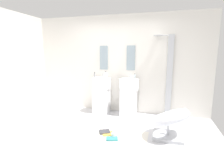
{
  "coord_description": "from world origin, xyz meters",
  "views": [
    {
      "loc": [
        1.18,
        -3.1,
        1.62
      ],
      "look_at": [
        0.15,
        0.55,
        0.95
      ],
      "focal_mm": 28.63,
      "sensor_mm": 36.0,
      "label": 1
    }
  ],
  "objects_px": {
    "pedestal_sink_left": "(101,93)",
    "soap_bottle_grey": "(95,76)",
    "magazine_charcoal": "(105,132)",
    "magazine_ochre": "(108,134)",
    "pedestal_sink_right": "(129,95)",
    "soap_bottle_white": "(106,75)",
    "shower_column": "(169,75)",
    "lounge_chair": "(169,120)",
    "magazine_teal": "(112,139)",
    "coffee_mug": "(114,135)",
    "soap_bottle_clear": "(135,76)"
  },
  "relations": [
    {
      "from": "pedestal_sink_left",
      "to": "soap_bottle_grey",
      "type": "xyz_separation_m",
      "value": [
        -0.13,
        -0.14,
        0.5
      ]
    },
    {
      "from": "magazine_charcoal",
      "to": "magazine_ochre",
      "type": "bearing_deg",
      "value": -54.37
    },
    {
      "from": "pedestal_sink_right",
      "to": "magazine_charcoal",
      "type": "xyz_separation_m",
      "value": [
        -0.26,
        -1.21,
        -0.5
      ]
    },
    {
      "from": "pedestal_sink_left",
      "to": "soap_bottle_white",
      "type": "height_order",
      "value": "soap_bottle_white"
    },
    {
      "from": "shower_column",
      "to": "lounge_chair",
      "type": "height_order",
      "value": "shower_column"
    },
    {
      "from": "pedestal_sink_left",
      "to": "soap_bottle_grey",
      "type": "bearing_deg",
      "value": -132.57
    },
    {
      "from": "magazine_teal",
      "to": "coffee_mug",
      "type": "bearing_deg",
      "value": 69.64
    },
    {
      "from": "soap_bottle_white",
      "to": "soap_bottle_clear",
      "type": "relative_size",
      "value": 1.28
    },
    {
      "from": "magazine_teal",
      "to": "coffee_mug",
      "type": "relative_size",
      "value": 2.4
    },
    {
      "from": "magazine_charcoal",
      "to": "magazine_ochre",
      "type": "distance_m",
      "value": 0.1
    },
    {
      "from": "pedestal_sink_left",
      "to": "shower_column",
      "type": "distance_m",
      "value": 1.81
    },
    {
      "from": "magazine_ochre",
      "to": "soap_bottle_grey",
      "type": "bearing_deg",
      "value": 93.17
    },
    {
      "from": "magazine_ochre",
      "to": "lounge_chair",
      "type": "bearing_deg",
      "value": -19.53
    },
    {
      "from": "pedestal_sink_right",
      "to": "lounge_chair",
      "type": "bearing_deg",
      "value": -47.55
    },
    {
      "from": "coffee_mug",
      "to": "soap_bottle_white",
      "type": "bearing_deg",
      "value": 113.18
    },
    {
      "from": "lounge_chair",
      "to": "soap_bottle_grey",
      "type": "xyz_separation_m",
      "value": [
        -1.85,
        0.92,
        0.68
      ]
    },
    {
      "from": "lounge_chair",
      "to": "soap_bottle_white",
      "type": "height_order",
      "value": "soap_bottle_white"
    },
    {
      "from": "pedestal_sink_left",
      "to": "lounge_chair",
      "type": "bearing_deg",
      "value": -31.71
    },
    {
      "from": "coffee_mug",
      "to": "shower_column",
      "type": "bearing_deg",
      "value": 56.83
    },
    {
      "from": "lounge_chair",
      "to": "coffee_mug",
      "type": "xyz_separation_m",
      "value": [
        -1.0,
        -0.29,
        -0.29
      ]
    },
    {
      "from": "coffee_mug",
      "to": "magazine_teal",
      "type": "bearing_deg",
      "value": -93.26
    },
    {
      "from": "magazine_teal",
      "to": "magazine_charcoal",
      "type": "height_order",
      "value": "same"
    },
    {
      "from": "pedestal_sink_right",
      "to": "shower_column",
      "type": "distance_m",
      "value": 1.13
    },
    {
      "from": "pedestal_sink_left",
      "to": "magazine_charcoal",
      "type": "relative_size",
      "value": 4.92
    },
    {
      "from": "magazine_ochre",
      "to": "magazine_teal",
      "type": "bearing_deg",
      "value": -83.7
    },
    {
      "from": "lounge_chair",
      "to": "soap_bottle_grey",
      "type": "distance_m",
      "value": 2.17
    },
    {
      "from": "magazine_charcoal",
      "to": "soap_bottle_clear",
      "type": "bearing_deg",
      "value": 47.19
    },
    {
      "from": "magazine_teal",
      "to": "soap_bottle_clear",
      "type": "height_order",
      "value": "soap_bottle_clear"
    },
    {
      "from": "soap_bottle_clear",
      "to": "magazine_charcoal",
      "type": "bearing_deg",
      "value": -106.72
    },
    {
      "from": "soap_bottle_white",
      "to": "shower_column",
      "type": "bearing_deg",
      "value": 2.34
    },
    {
      "from": "pedestal_sink_left",
      "to": "coffee_mug",
      "type": "height_order",
      "value": "pedestal_sink_left"
    },
    {
      "from": "pedestal_sink_left",
      "to": "magazine_teal",
      "type": "bearing_deg",
      "value": -63.99
    },
    {
      "from": "pedestal_sink_left",
      "to": "shower_column",
      "type": "relative_size",
      "value": 0.52
    },
    {
      "from": "coffee_mug",
      "to": "soap_bottle_white",
      "type": "distance_m",
      "value": 1.87
    },
    {
      "from": "coffee_mug",
      "to": "soap_bottle_clear",
      "type": "relative_size",
      "value": 0.72
    },
    {
      "from": "magazine_charcoal",
      "to": "coffee_mug",
      "type": "relative_size",
      "value": 2.38
    },
    {
      "from": "soap_bottle_white",
      "to": "soap_bottle_grey",
      "type": "distance_m",
      "value": 0.33
    },
    {
      "from": "shower_column",
      "to": "magazine_teal",
      "type": "bearing_deg",
      "value": -121.71
    },
    {
      "from": "magazine_charcoal",
      "to": "magazine_ochre",
      "type": "relative_size",
      "value": 0.96
    },
    {
      "from": "magazine_charcoal",
      "to": "soap_bottle_grey",
      "type": "height_order",
      "value": "soap_bottle_grey"
    },
    {
      "from": "magazine_teal",
      "to": "soap_bottle_grey",
      "type": "relative_size",
      "value": 1.38
    },
    {
      "from": "pedestal_sink_right",
      "to": "magazine_ochre",
      "type": "bearing_deg",
      "value": -98.16
    },
    {
      "from": "magazine_ochre",
      "to": "soap_bottle_white",
      "type": "bearing_deg",
      "value": 80.46
    },
    {
      "from": "lounge_chair",
      "to": "magazine_charcoal",
      "type": "distance_m",
      "value": 1.28
    },
    {
      "from": "magazine_ochre",
      "to": "soap_bottle_clear",
      "type": "distance_m",
      "value": 1.72
    },
    {
      "from": "shower_column",
      "to": "coffee_mug",
      "type": "xyz_separation_m",
      "value": [
        -1.0,
        -1.53,
        -1.02
      ]
    },
    {
      "from": "shower_column",
      "to": "magazine_teal",
      "type": "distance_m",
      "value": 2.19
    },
    {
      "from": "soap_bottle_white",
      "to": "lounge_chair",
      "type": "bearing_deg",
      "value": -35.73
    },
    {
      "from": "lounge_chair",
      "to": "soap_bottle_grey",
      "type": "relative_size",
      "value": 6.73
    },
    {
      "from": "shower_column",
      "to": "soap_bottle_clear",
      "type": "xyz_separation_m",
      "value": [
        -0.84,
        -0.06,
        -0.06
      ]
    }
  ]
}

